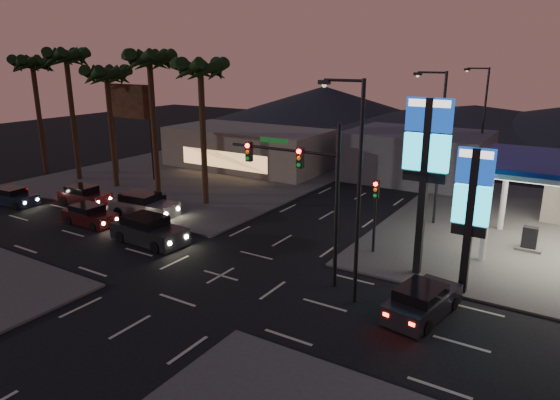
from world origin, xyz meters
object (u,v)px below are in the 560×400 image
Objects in this scene: car_lane_b_front at (144,206)px; car_lane_b_rear at (84,196)px; car_lane_b_mid at (151,205)px; pylon_sign_short at (472,200)px; traffic_signal_mast at (305,178)px; car_lane_a_front at (149,231)px; suv_station at (422,302)px; pylon_sign_tall at (426,153)px; car_lane_a_rear at (13,197)px; car_lane_a_mid at (90,215)px.

car_lane_b_front reaches higher than car_lane_b_rear.
car_lane_b_mid is at bearing 9.31° from car_lane_b_rear.
traffic_signal_mast reaches higher than pylon_sign_short.
car_lane_b_front is at bearing 139.84° from car_lane_a_front.
pylon_sign_short is 1.62× the size of car_lane_b_mid.
traffic_signal_mast is 1.78× the size of suv_station.
suv_station is at bearing -108.06° from pylon_sign_short.
suv_station reaches higher than car_lane_b_mid.
pylon_sign_tall is 2.07× the size of car_lane_b_rear.
pylon_sign_short is 1.71× the size of car_lane_a_rear.
suv_station is at bearing -5.42° from traffic_signal_mast.
pylon_sign_tall is 20.21m from car_lane_b_front.
car_lane_b_mid is 21.34m from suv_station.
car_lane_b_front is 0.70m from car_lane_b_mid.
car_lane_b_front reaches higher than car_lane_a_mid.
car_lane_a_front is (-15.18, -4.03, -5.64)m from pylon_sign_tall.
car_lane_a_mid is at bearing 0.59° from car_lane_a_rear.
car_lane_a_front reaches higher than car_lane_b_mid.
pylon_sign_tall is at bearing 1.74° from car_lane_b_rear.
car_lane_a_front is 0.99× the size of car_lane_b_front.
pylon_sign_short is at bearing 9.74° from car_lane_a_front.
car_lane_b_mid is at bearing 134.84° from car_lane_a_front.
pylon_sign_short is 1.61× the size of car_lane_b_rear.
suv_station reaches higher than car_lane_b_rear.
car_lane_a_front is 16.67m from suv_station.
pylon_sign_short reaches higher than car_lane_a_rear.
car_lane_a_mid is at bearing -113.57° from car_lane_b_mid.
suv_station reaches higher than car_lane_a_mid.
car_lane_a_front is at bearing -17.56° from car_lane_b_rear.
car_lane_b_mid is at bearing 20.83° from car_lane_a_rear.
car_lane_b_rear is (-10.30, 3.26, -0.11)m from car_lane_a_front.
pylon_sign_short is 32.76m from car_lane_a_rear.
pylon_sign_short is 22.31m from car_lane_b_mid.
car_lane_b_front reaches higher than car_lane_a_rear.
pylon_sign_short reaches higher than car_lane_b_mid.
traffic_signal_mast reaches higher than car_lane_a_rear.
traffic_signal_mast is at bearing 2.86° from car_lane_a_front.
pylon_sign_short is at bearing 4.88° from car_lane_a_rear.
pylon_sign_tall reaches higher than car_lane_a_mid.
car_lane_a_mid is 3.64m from car_lane_b_front.
car_lane_b_front is (-14.66, 3.05, -4.47)m from traffic_signal_mast.
pylon_sign_tall is 26.13m from car_lane_b_rear.
pylon_sign_short is 24.10m from car_lane_a_mid.
car_lane_b_rear is at bearing -177.10° from car_lane_b_front.
suv_station is at bearing -9.88° from car_lane_b_front.
suv_station is at bearing -7.04° from car_lane_b_rear.
car_lane_b_rear is (4.42, 2.99, 0.04)m from car_lane_a_rear.
car_lane_b_front reaches higher than suv_station.
car_lane_a_front is at bearing -40.16° from car_lane_b_front.
car_lane_b_front is (1.70, 3.21, 0.14)m from car_lane_a_mid.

